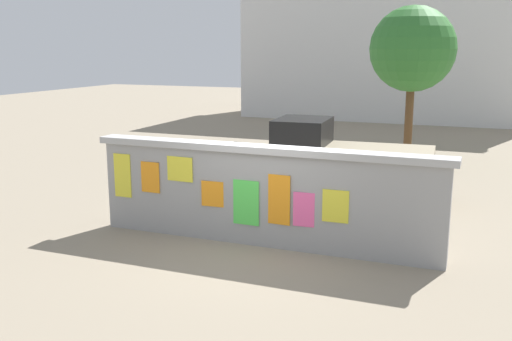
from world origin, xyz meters
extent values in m
plane|color=gray|center=(0.00, 8.00, 0.00)|extent=(60.00, 60.00, 0.00)
cube|color=#979797|center=(0.00, 0.00, 0.84)|extent=(6.36, 0.30, 1.68)
cube|color=#ACACAC|center=(0.00, 0.00, 1.74)|extent=(6.56, 0.42, 0.12)
cube|color=yellow|center=(-2.83, -0.16, 1.07)|extent=(0.37, 0.01, 0.85)
cube|color=orange|center=(-2.21, -0.16, 1.09)|extent=(0.40, 0.02, 0.59)
cube|color=yellow|center=(-1.57, -0.16, 1.29)|extent=(0.53, 0.03, 0.46)
cube|color=orange|center=(-0.91, -0.16, 0.89)|extent=(0.43, 0.03, 0.47)
cube|color=#4CD84C|center=(-0.26, -0.16, 0.79)|extent=(0.49, 0.02, 0.81)
cube|color=orange|center=(0.36, -0.16, 0.90)|extent=(0.41, 0.03, 0.88)
cube|color=#F9599E|center=(0.81, -0.16, 0.77)|extent=(0.37, 0.03, 0.60)
cube|color=yellow|center=(1.36, -0.16, 0.89)|extent=(0.45, 0.02, 0.56)
cylinder|color=black|center=(-0.46, 3.00, 0.35)|extent=(0.71, 0.24, 0.70)
cylinder|color=black|center=(-0.54, 4.30, 0.35)|extent=(0.71, 0.24, 0.70)
cylinder|color=black|center=(2.03, 3.15, 0.35)|extent=(0.71, 0.24, 0.70)
cylinder|color=black|center=(1.96, 4.44, 0.35)|extent=(0.71, 0.24, 0.70)
cube|color=black|center=(-0.40, 3.65, 1.10)|extent=(1.29, 1.57, 1.50)
cube|color=gray|center=(1.40, 3.76, 0.80)|extent=(2.48, 1.64, 0.90)
cylinder|color=black|center=(-1.93, 2.99, 0.30)|extent=(0.61, 0.19, 0.60)
cylinder|color=black|center=(-3.22, 2.80, 0.30)|extent=(0.61, 0.21, 0.60)
cube|color=red|center=(-2.57, 2.89, 0.58)|extent=(1.02, 0.39, 0.32)
cube|color=black|center=(-2.77, 2.86, 0.76)|extent=(0.59, 0.30, 0.10)
cube|color=#262626|center=(-2.03, 2.98, 0.85)|extent=(0.12, 0.56, 0.03)
cylinder|color=black|center=(-2.03, 4.86, 0.33)|extent=(0.65, 0.19, 0.66)
cylinder|color=black|center=(-3.05, 5.10, 0.33)|extent=(0.65, 0.19, 0.66)
cube|color=black|center=(-2.54, 4.98, 0.51)|extent=(0.93, 0.25, 0.06)
cylinder|color=black|center=(-2.69, 5.01, 0.73)|extent=(0.04, 0.04, 0.40)
cube|color=black|center=(-2.69, 5.01, 0.93)|extent=(0.21, 0.12, 0.05)
cube|color=black|center=(-2.08, 4.87, 0.88)|extent=(0.14, 0.44, 0.03)
cylinder|color=#D83F72|center=(0.87, 1.08, 0.40)|extent=(0.12, 0.12, 0.80)
cylinder|color=#D83F72|center=(0.82, 0.91, 0.40)|extent=(0.12, 0.12, 0.80)
cylinder|color=yellow|center=(0.85, 0.99, 1.10)|extent=(0.42, 0.42, 0.60)
sphere|color=#8C664C|center=(0.85, 0.99, 1.51)|extent=(0.22, 0.22, 0.22)
cylinder|color=brown|center=(1.32, 9.47, 1.25)|extent=(0.26, 0.26, 2.51)
sphere|color=#2D6E2A|center=(1.32, 9.47, 3.44)|extent=(2.65, 2.65, 2.65)
cube|color=silver|center=(-1.22, 20.82, 3.54)|extent=(13.73, 5.77, 7.08)
camera|label=1|loc=(3.57, -9.31, 3.49)|focal=40.66mm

